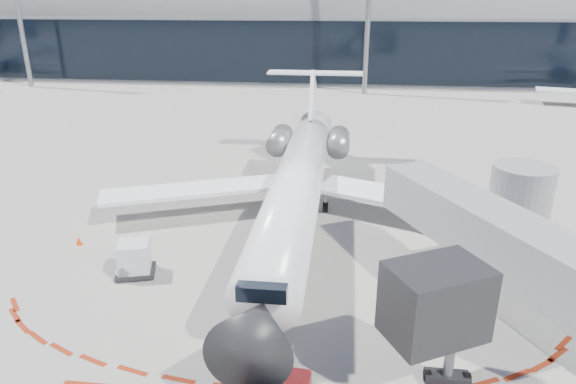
# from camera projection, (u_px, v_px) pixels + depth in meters

# --- Properties ---
(ground) EXTENTS (260.00, 260.00, 0.00)m
(ground) POSITION_uv_depth(u_px,v_px,m) (291.00, 248.00, 28.43)
(ground) COLOR slate
(ground) RESTS_ON ground
(apron_centerline) EXTENTS (0.25, 40.00, 0.01)m
(apron_centerline) POSITION_uv_depth(u_px,v_px,m) (295.00, 232.00, 30.28)
(apron_centerline) COLOR silver
(apron_centerline) RESTS_ON ground
(terminal_building) EXTENTS (150.00, 24.15, 24.00)m
(terminal_building) POSITION_uv_depth(u_px,v_px,m) (334.00, 24.00, 85.55)
(terminal_building) COLOR gray
(terminal_building) RESTS_ON ground
(jet_bridge) EXTENTS (10.03, 15.20, 4.90)m
(jet_bridge) POSITION_uv_depth(u_px,v_px,m) (496.00, 230.00, 23.49)
(jet_bridge) COLOR #979AA0
(jet_bridge) RESTS_ON ground
(regional_jet) EXTENTS (24.99, 30.81, 7.72)m
(regional_jet) POSITION_uv_depth(u_px,v_px,m) (298.00, 181.00, 31.02)
(regional_jet) COLOR white
(regional_jet) RESTS_ON ground
(uld_container) EXTENTS (2.22, 2.03, 1.75)m
(uld_container) POSITION_uv_depth(u_px,v_px,m) (134.00, 259.00, 25.41)
(uld_container) COLOR black
(uld_container) RESTS_ON ground
(safety_cone_left) EXTENTS (0.35, 0.35, 0.49)m
(safety_cone_left) POSITION_uv_depth(u_px,v_px,m) (79.00, 241.00, 28.68)
(safety_cone_left) COLOR #EF3B05
(safety_cone_left) RESTS_ON ground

